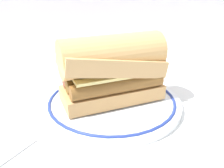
{
  "coord_description": "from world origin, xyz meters",
  "views": [
    {
      "loc": [
        -0.07,
        -0.37,
        0.23
      ],
      "look_at": [
        -0.01,
        0.03,
        0.04
      ],
      "focal_mm": 38.35,
      "sensor_mm": 36.0,
      "label": 1
    }
  ],
  "objects": [
    {
      "name": "ground_plane",
      "position": [
        0.0,
        0.0,
        0.0
      ],
      "size": [
        1.5,
        1.5,
        0.0
      ],
      "primitive_type": "plane",
      "color": "silver"
    },
    {
      "name": "sausage_sandwich",
      "position": [
        -0.01,
        0.03,
        0.08
      ],
      "size": [
        0.2,
        0.12,
        0.12
      ],
      "rotation": [
        0.0,
        0.0,
        0.25
      ],
      "color": "tan",
      "rests_on": "plate"
    },
    {
      "name": "plate",
      "position": [
        -0.01,
        0.03,
        0.01
      ],
      "size": [
        0.26,
        0.26,
        0.01
      ],
      "color": "white",
      "rests_on": "ground_plane"
    }
  ]
}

